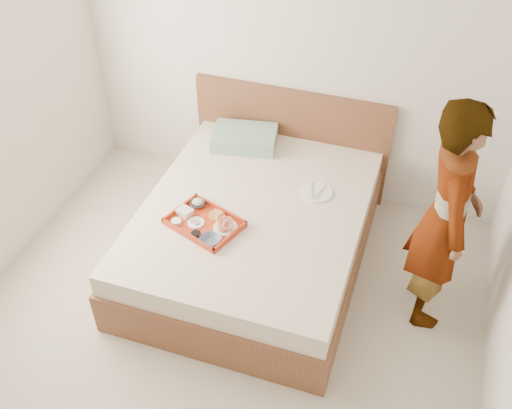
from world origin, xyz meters
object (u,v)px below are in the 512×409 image
at_px(bed, 254,234).
at_px(tray, 204,222).
at_px(person, 446,218).
at_px(dinner_plate, 316,192).

distance_m(bed, tray, 0.48).
distance_m(tray, person, 1.60).
distance_m(bed, person, 1.41).
bearing_deg(tray, bed, 67.25).
bearing_deg(bed, tray, -132.66).
relative_size(tray, person, 0.29).
bearing_deg(bed, person, -2.11).
distance_m(bed, dinner_plate, 0.56).
height_order(bed, tray, tray).
xyz_separation_m(tray, person, (1.55, 0.24, 0.29)).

